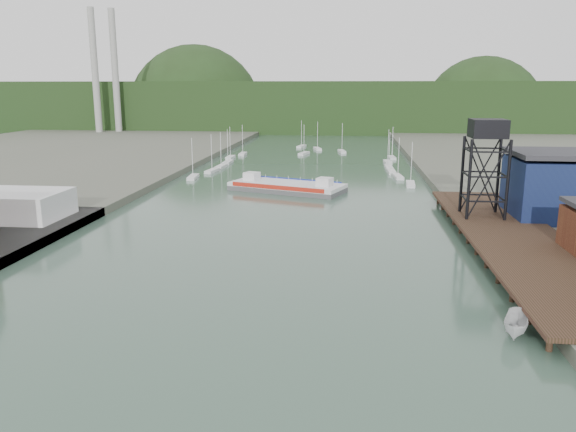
# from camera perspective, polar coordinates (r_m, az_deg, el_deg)

# --- Properties ---
(ground) EXTENTS (600.00, 600.00, 0.00)m
(ground) POSITION_cam_1_polar(r_m,az_deg,el_deg) (45.32, -11.49, -18.12)
(ground) COLOR #2F493D
(ground) RESTS_ON ground
(east_pier) EXTENTS (14.00, 70.00, 2.45)m
(east_pier) POSITION_cam_1_polar(r_m,az_deg,el_deg) (87.98, 22.10, -2.03)
(east_pier) COLOR black
(east_pier) RESTS_ON ground
(white_shed) EXTENTS (18.00, 12.00, 4.50)m
(white_shed) POSITION_cam_1_polar(r_m,az_deg,el_deg) (105.45, -26.41, 1.02)
(white_shed) COLOR silver
(white_shed) RESTS_ON west_quay
(lift_tower) EXTENTS (6.50, 6.50, 16.00)m
(lift_tower) POSITION_cam_1_polar(r_m,az_deg,el_deg) (97.71, 19.62, 7.79)
(lift_tower) COLOR black
(lift_tower) RESTS_ON east_pier
(blue_shed) EXTENTS (20.50, 14.50, 11.30)m
(blue_shed) POSITION_cam_1_polar(r_m,az_deg,el_deg) (105.02, 27.00, 2.70)
(blue_shed) COLOR #0D153D
(blue_shed) RESTS_ON east_land
(marina_sailboats) EXTENTS (57.71, 92.65, 0.90)m
(marina_sailboats) POSITION_cam_1_polar(r_m,az_deg,el_deg) (177.21, 2.11, 5.55)
(marina_sailboats) COLOR silver
(marina_sailboats) RESTS_ON ground
(smokestacks) EXTENTS (11.20, 8.20, 60.00)m
(smokestacks) POSITION_cam_1_polar(r_m,az_deg,el_deg) (294.37, -18.08, 13.67)
(smokestacks) COLOR #999994
(smokestacks) RESTS_ON ground
(distant_hills) EXTENTS (500.00, 120.00, 80.00)m
(distant_hills) POSITION_cam_1_polar(r_m,az_deg,el_deg) (338.82, 3.46, 10.77)
(distant_hills) COLOR #1E3115
(distant_hills) RESTS_ON ground
(chain_ferry) EXTENTS (27.69, 18.43, 3.70)m
(chain_ferry) POSITION_cam_1_polar(r_m,az_deg,el_deg) (128.32, -0.09, 3.03)
(chain_ferry) COLOR #4D4D4F
(chain_ferry) RESTS_ON ground
(motorboat) EXTENTS (3.99, 6.08, 2.20)m
(motorboat) POSITION_cam_1_polar(r_m,az_deg,el_deg) (58.53, 22.19, -10.24)
(motorboat) COLOR silver
(motorboat) RESTS_ON ground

